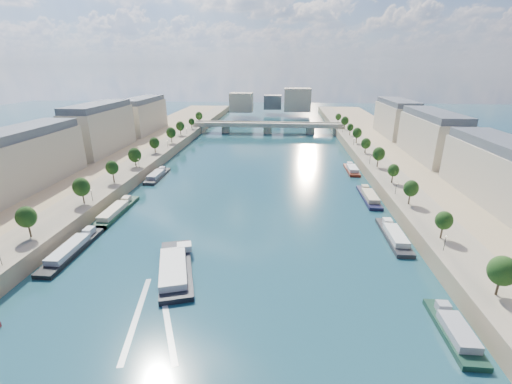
# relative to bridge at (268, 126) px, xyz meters

# --- Properties ---
(ground) EXTENTS (700.00, 700.00, 0.00)m
(ground) POSITION_rel_bridge_xyz_m (0.00, -125.08, -5.08)
(ground) COLOR #0C3437
(ground) RESTS_ON ground
(quay_left) EXTENTS (44.00, 520.00, 5.00)m
(quay_left) POSITION_rel_bridge_xyz_m (-72.00, -125.08, -2.58)
(quay_left) COLOR #9E8460
(quay_left) RESTS_ON ground
(quay_right) EXTENTS (44.00, 520.00, 5.00)m
(quay_right) POSITION_rel_bridge_xyz_m (72.00, -125.08, -2.58)
(quay_right) COLOR #9E8460
(quay_right) RESTS_ON ground
(pave_left) EXTENTS (14.00, 520.00, 0.10)m
(pave_left) POSITION_rel_bridge_xyz_m (-57.00, -125.08, -0.03)
(pave_left) COLOR gray
(pave_left) RESTS_ON quay_left
(pave_right) EXTENTS (14.00, 520.00, 0.10)m
(pave_right) POSITION_rel_bridge_xyz_m (57.00, -125.08, -0.03)
(pave_right) COLOR gray
(pave_right) RESTS_ON quay_right
(trees_left) EXTENTS (4.80, 268.80, 8.26)m
(trees_left) POSITION_rel_bridge_xyz_m (-55.00, -123.08, 5.39)
(trees_left) COLOR #382B1E
(trees_left) RESTS_ON ground
(trees_right) EXTENTS (4.80, 268.80, 8.26)m
(trees_right) POSITION_rel_bridge_xyz_m (55.00, -115.08, 5.39)
(trees_right) COLOR #382B1E
(trees_right) RESTS_ON ground
(lamps_left) EXTENTS (0.36, 200.36, 4.28)m
(lamps_left) POSITION_rel_bridge_xyz_m (-52.50, -135.08, 2.70)
(lamps_left) COLOR black
(lamps_left) RESTS_ON ground
(lamps_right) EXTENTS (0.36, 200.36, 4.28)m
(lamps_right) POSITION_rel_bridge_xyz_m (52.50, -120.08, 2.70)
(lamps_right) COLOR black
(lamps_right) RESTS_ON ground
(buildings_left) EXTENTS (16.00, 226.00, 23.20)m
(buildings_left) POSITION_rel_bridge_xyz_m (-85.00, -113.08, 11.37)
(buildings_left) COLOR #C0B294
(buildings_left) RESTS_ON ground
(buildings_right) EXTENTS (16.00, 226.00, 23.20)m
(buildings_right) POSITION_rel_bridge_xyz_m (85.00, -113.08, 11.37)
(buildings_right) COLOR #C0B294
(buildings_right) RESTS_ON ground
(skyline) EXTENTS (79.00, 42.00, 22.00)m
(skyline) POSITION_rel_bridge_xyz_m (3.19, 94.44, 9.57)
(skyline) COLOR #C0B294
(skyline) RESTS_ON ground
(bridge) EXTENTS (112.00, 12.00, 8.15)m
(bridge) POSITION_rel_bridge_xyz_m (0.00, 0.00, 0.00)
(bridge) COLOR #C1B79E
(bridge) RESTS_ON ground
(tour_barge) EXTENTS (15.21, 27.70, 3.70)m
(tour_barge) POSITION_rel_bridge_xyz_m (-14.28, -186.79, -4.10)
(tour_barge) COLOR black
(tour_barge) RESTS_ON ground
(wake) EXTENTS (15.23, 25.79, 0.04)m
(wake) POSITION_rel_bridge_xyz_m (-14.28, -203.42, -5.06)
(wake) COLOR silver
(wake) RESTS_ON ground
(moored_barges_left) EXTENTS (5.00, 157.41, 3.60)m
(moored_barges_left) POSITION_rel_bridge_xyz_m (-45.50, -182.28, -4.24)
(moored_barges_left) COLOR #192538
(moored_barges_left) RESTS_ON ground
(moored_barges_right) EXTENTS (5.00, 161.28, 3.60)m
(moored_barges_right) POSITION_rel_bridge_xyz_m (45.50, -168.00, -4.24)
(moored_barges_right) COLOR black
(moored_barges_right) RESTS_ON ground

